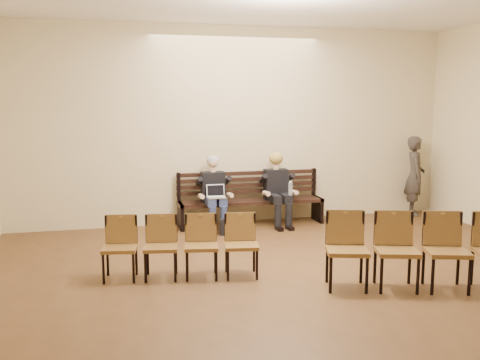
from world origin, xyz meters
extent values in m
plane|color=brown|center=(0.00, 0.00, 0.00)|extent=(10.00, 10.00, 0.00)
cube|color=beige|center=(0.00, 5.00, 1.75)|extent=(8.00, 0.02, 3.50)
cube|color=black|center=(0.20, 4.65, 0.23)|extent=(2.60, 0.90, 0.45)
cube|color=#B9B9BE|center=(-0.48, 4.30, 0.56)|extent=(0.35, 0.31, 0.22)
cylinder|color=silver|center=(0.81, 4.29, 0.57)|extent=(0.08, 0.08, 0.25)
cube|color=black|center=(-0.29, 4.08, 0.13)|extent=(0.40, 0.30, 0.27)
imported|color=#38322E|center=(3.50, 4.75, 0.87)|extent=(0.63, 0.75, 1.75)
cube|color=brown|center=(-1.39, 2.08, 0.39)|extent=(1.96, 0.72, 0.79)
cube|color=brown|center=(1.29, 1.00, 0.45)|extent=(2.25, 1.10, 0.91)
camera|label=1|loc=(-2.21, -4.35, 2.20)|focal=40.00mm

